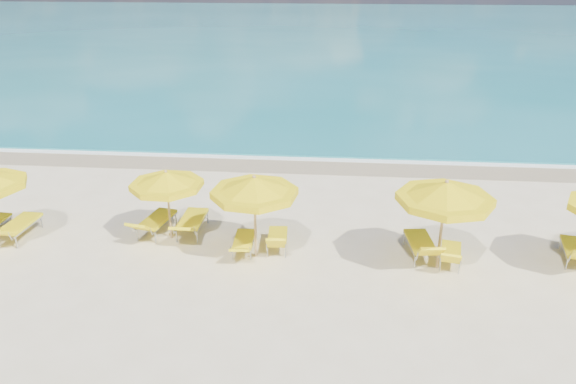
{
  "coord_description": "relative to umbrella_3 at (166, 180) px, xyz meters",
  "views": [
    {
      "loc": [
        1.35,
        -13.79,
        7.67
      ],
      "look_at": [
        0.0,
        1.5,
        1.2
      ],
      "focal_mm": 35.0,
      "sensor_mm": 36.0,
      "label": 1
    }
  ],
  "objects": [
    {
      "name": "ground_plane",
      "position": [
        3.37,
        -0.56,
        -1.82
      ],
      "size": [
        120.0,
        120.0,
        0.0
      ],
      "primitive_type": "plane",
      "color": "beige"
    },
    {
      "name": "ocean",
      "position": [
        3.37,
        47.44,
        -1.82
      ],
      "size": [
        120.0,
        80.0,
        0.3
      ],
      "primitive_type": "cube",
      "color": "#156E77",
      "rests_on": "ground"
    },
    {
      "name": "wet_sand_band",
      "position": [
        3.37,
        6.84,
        -1.82
      ],
      "size": [
        120.0,
        2.6,
        0.01
      ],
      "primitive_type": "cube",
      "color": "tan",
      "rests_on": "ground"
    },
    {
      "name": "foam_line",
      "position": [
        3.37,
        7.64,
        -1.82
      ],
      "size": [
        120.0,
        1.2,
        0.03
      ],
      "primitive_type": "cube",
      "color": "white",
      "rests_on": "ground"
    },
    {
      "name": "whitecap_near",
      "position": [
        -2.63,
        16.44,
        -1.82
      ],
      "size": [
        14.0,
        0.36,
        0.05
      ],
      "primitive_type": "cube",
      "color": "white",
      "rests_on": "ground"
    },
    {
      "name": "whitecap_far",
      "position": [
        11.37,
        23.44,
        -1.82
      ],
      "size": [
        18.0,
        0.3,
        0.05
      ],
      "primitive_type": "cube",
      "color": "white",
      "rests_on": "ground"
    },
    {
      "name": "umbrella_3",
      "position": [
        0.0,
        0.0,
        0.0
      ],
      "size": [
        2.8,
        2.8,
        2.14
      ],
      "rotation": [
        0.0,
        0.0,
        -0.44
      ],
      "color": "tan",
      "rests_on": "ground"
    },
    {
      "name": "umbrella_4",
      "position": [
        2.63,
        -0.84,
        0.22
      ],
      "size": [
        2.85,
        2.85,
        2.4
      ],
      "rotation": [
        0.0,
        0.0,
        0.23
      ],
      "color": "tan",
      "rests_on": "ground"
    },
    {
      "name": "umbrella_5",
      "position": [
        7.53,
        -1.06,
        0.33
      ],
      "size": [
        2.79,
        2.79,
        2.53
      ],
      "rotation": [
        0.0,
        0.0,
        -0.13
      ],
      "color": "tan",
      "rests_on": "ground"
    },
    {
      "name": "lounger_2_right",
      "position": [
        -4.46,
        -0.39,
        -1.58
      ],
      "size": [
        0.79,
        2.04,
        0.86
      ],
      "rotation": [
        0.0,
        0.0,
        -0.06
      ],
      "color": "#A5A8AD",
      "rests_on": "ground"
    },
    {
      "name": "lounger_3_left",
      "position": [
        -0.53,
        0.29,
        -1.58
      ],
      "size": [
        1.02,
        2.07,
        0.84
      ],
      "rotation": [
        0.0,
        0.0,
        -0.19
      ],
      "color": "#A5A8AD",
      "rests_on": "ground"
    },
    {
      "name": "lounger_3_right",
      "position": [
        0.54,
        0.36,
        -1.58
      ],
      "size": [
        0.71,
        2.08,
        0.81
      ],
      "rotation": [
        0.0,
        0.0,
        -0.01
      ],
      "color": "#A5A8AD",
      "rests_on": "ground"
    },
    {
      "name": "lounger_4_left",
      "position": [
        2.26,
        -0.62,
        -1.62
      ],
      "size": [
        0.61,
        1.72,
        0.62
      ],
      "rotation": [
        0.0,
        0.0,
        0.04
      ],
      "color": "#A5A8AD",
      "rests_on": "ground"
    },
    {
      "name": "lounger_4_right",
      "position": [
        3.18,
        -0.38,
        -1.62
      ],
      "size": [
        0.64,
        1.62,
        0.8
      ],
      "rotation": [
        0.0,
        0.0,
        0.06
      ],
      "color": "#A5A8AD",
      "rests_on": "ground"
    },
    {
      "name": "lounger_5_left",
      "position": [
        7.16,
        -0.49,
        -1.58
      ],
      "size": [
        0.87,
        2.02,
        0.91
      ],
      "rotation": [
        0.0,
        0.0,
        0.11
      ],
      "color": "#A5A8AD",
      "rests_on": "ground"
    },
    {
      "name": "lounger_5_right",
      "position": [
        7.91,
        -0.81,
        -1.62
      ],
      "size": [
        0.83,
        1.63,
        0.77
      ],
      "rotation": [
        0.0,
        0.0,
        -0.2
      ],
      "color": "#A5A8AD",
      "rests_on": "ground"
    },
    {
      "name": "lounger_6_left",
      "position": [
        11.29,
        -0.37,
        -1.6
      ],
      "size": [
        0.92,
        1.86,
        0.84
      ],
      "rotation": [
        0.0,
        0.0,
        -0.19
      ],
      "color": "#A5A8AD",
      "rests_on": "ground"
    }
  ]
}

